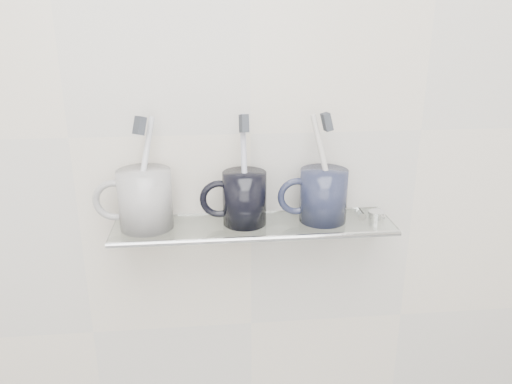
{
  "coord_description": "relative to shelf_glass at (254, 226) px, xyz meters",
  "views": [
    {
      "loc": [
        -0.08,
        0.22,
        1.45
      ],
      "look_at": [
        0.0,
        1.04,
        1.16
      ],
      "focal_mm": 35.0,
      "sensor_mm": 36.0,
      "label": 1
    }
  ],
  "objects": [
    {
      "name": "bristles_center",
      "position": [
        -0.02,
        0.0,
        0.19
      ],
      "size": [
        0.02,
        0.03,
        0.03
      ],
      "primitive_type": "cube",
      "rotation": [
        -0.23,
        0.04,
        0.2
      ],
      "color": "#2D3138",
      "rests_on": "toothbrush_center"
    },
    {
      "name": "toothbrush_left",
      "position": [
        -0.19,
        0.0,
        0.1
      ],
      "size": [
        0.05,
        0.06,
        0.18
      ],
      "primitive_type": "cylinder",
      "rotation": [
        -0.11,
        0.31,
        0.54
      ],
      "color": "silver",
      "rests_on": "mug_left"
    },
    {
      "name": "mug_right_handle",
      "position": [
        0.08,
        0.0,
        0.05
      ],
      "size": [
        0.07,
        0.01,
        0.07
      ],
      "primitive_type": "torus",
      "rotation": [
        1.57,
        0.0,
        0.0
      ],
      "color": "black",
      "rests_on": "mug_right"
    },
    {
      "name": "mug_center",
      "position": [
        -0.02,
        0.0,
        0.05
      ],
      "size": [
        0.08,
        0.08,
        0.1
      ],
      "primitive_type": "cylinder",
      "rotation": [
        0.0,
        0.0,
        0.05
      ],
      "color": "black",
      "rests_on": "shelf_glass"
    },
    {
      "name": "mug_left_handle",
      "position": [
        -0.24,
        0.0,
        0.06
      ],
      "size": [
        0.07,
        0.01,
        0.07
      ],
      "primitive_type": "torus",
      "rotation": [
        1.57,
        0.0,
        0.0
      ],
      "color": "silver",
      "rests_on": "mug_left"
    },
    {
      "name": "bristles_right",
      "position": [
        0.13,
        0.0,
        0.19
      ],
      "size": [
        0.02,
        0.02,
        0.03
      ],
      "primitive_type": "cube",
      "rotation": [
        -0.07,
        -0.25,
        0.09
      ],
      "color": "#2D3138",
      "rests_on": "toothbrush_right"
    },
    {
      "name": "bristles_left",
      "position": [
        -0.19,
        0.0,
        0.19
      ],
      "size": [
        0.03,
        0.03,
        0.03
      ],
      "primitive_type": "cube",
      "rotation": [
        -0.11,
        0.31,
        0.54
      ],
      "color": "#2D3138",
      "rests_on": "toothbrush_left"
    },
    {
      "name": "mug_center_handle",
      "position": [
        -0.06,
        0.0,
        0.05
      ],
      "size": [
        0.07,
        0.01,
        0.07
      ],
      "primitive_type": "torus",
      "rotation": [
        1.57,
        0.0,
        0.0
      ],
      "color": "black",
      "rests_on": "mug_center"
    },
    {
      "name": "wall_back",
      "position": [
        0.0,
        0.06,
        0.15
      ],
      "size": [
        2.5,
        0.0,
        2.5
      ],
      "primitive_type": "plane",
      "rotation": [
        1.57,
        0.0,
        0.0
      ],
      "color": "beige",
      "rests_on": "ground"
    },
    {
      "name": "toothbrush_right",
      "position": [
        0.13,
        0.0,
        0.1
      ],
      "size": [
        0.06,
        0.02,
        0.19
      ],
      "primitive_type": "cylinder",
      "rotation": [
        -0.07,
        -0.25,
        0.09
      ],
      "color": "beige",
      "rests_on": "mug_right"
    },
    {
      "name": "bracket_right",
      "position": [
        0.21,
        0.05,
        -0.01
      ],
      "size": [
        0.02,
        0.03,
        0.02
      ],
      "primitive_type": "cylinder",
      "rotation": [
        1.57,
        0.0,
        0.0
      ],
      "color": "silver",
      "rests_on": "wall_back"
    },
    {
      "name": "shelf_glass",
      "position": [
        0.0,
        0.0,
        0.0
      ],
      "size": [
        0.5,
        0.12,
        0.01
      ],
      "primitive_type": "cube",
      "color": "silver",
      "rests_on": "wall_back"
    },
    {
      "name": "chrome_cap",
      "position": [
        0.23,
        0.0,
        0.01
      ],
      "size": [
        0.03,
        0.03,
        0.01
      ],
      "primitive_type": "cylinder",
      "color": "silver",
      "rests_on": "shelf_glass"
    },
    {
      "name": "mug_left",
      "position": [
        -0.19,
        0.0,
        0.06
      ],
      "size": [
        0.1,
        0.1,
        0.1
      ],
      "primitive_type": "cylinder",
      "rotation": [
        0.0,
        0.0,
        -0.04
      ],
      "color": "silver",
      "rests_on": "shelf_glass"
    },
    {
      "name": "mug_right",
      "position": [
        0.13,
        0.0,
        0.05
      ],
      "size": [
        0.09,
        0.09,
        0.1
      ],
      "primitive_type": "cylinder",
      "rotation": [
        0.0,
        0.0,
        0.09
      ],
      "color": "black",
      "rests_on": "shelf_glass"
    },
    {
      "name": "bracket_left",
      "position": [
        -0.21,
        0.05,
        -0.01
      ],
      "size": [
        0.02,
        0.03,
        0.02
      ],
      "primitive_type": "cylinder",
      "rotation": [
        1.57,
        0.0,
        0.0
      ],
      "color": "silver",
      "rests_on": "wall_back"
    },
    {
      "name": "toothbrush_center",
      "position": [
        -0.02,
        0.0,
        0.1
      ],
      "size": [
        0.01,
        0.06,
        0.19
      ],
      "primitive_type": "cylinder",
      "rotation": [
        -0.23,
        0.04,
        0.2
      ],
      "color": "#9B99B8",
      "rests_on": "mug_center"
    },
    {
      "name": "shelf_rail",
      "position": [
        0.0,
        -0.06,
        0.0
      ],
      "size": [
        0.5,
        0.01,
        0.01
      ],
      "primitive_type": "cylinder",
      "rotation": [
        0.0,
        1.57,
        0.0
      ],
      "color": "silver",
      "rests_on": "shelf_glass"
    }
  ]
}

